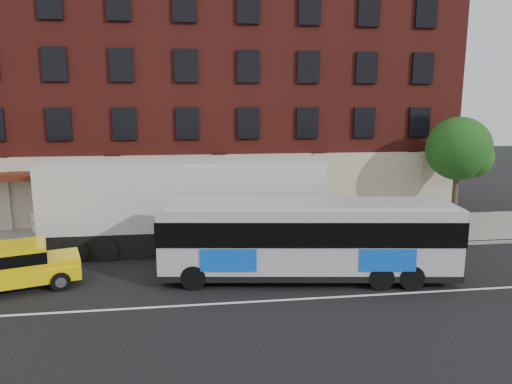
{
  "coord_description": "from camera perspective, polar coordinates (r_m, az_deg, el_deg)",
  "views": [
    {
      "loc": [
        -1.42,
        -14.91,
        6.93
      ],
      "look_at": [
        1.33,
        5.5,
        3.08
      ],
      "focal_mm": 32.33,
      "sensor_mm": 36.0,
      "label": 1
    }
  ],
  "objects": [
    {
      "name": "ground",
      "position": [
        16.51,
        -2.09,
        -14.23
      ],
      "size": [
        120.0,
        120.0,
        0.0
      ],
      "primitive_type": "plane",
      "color": "black",
      "rests_on": "ground"
    },
    {
      "name": "sidewalk",
      "position": [
        24.92,
        -4.12,
        -5.4
      ],
      "size": [
        60.0,
        6.0,
        0.15
      ],
      "primitive_type": "cube",
      "color": "gray",
      "rests_on": "ground"
    },
    {
      "name": "kerb",
      "position": [
        22.05,
        -3.63,
        -7.54
      ],
      "size": [
        60.0,
        0.25,
        0.15
      ],
      "primitive_type": "cube",
      "color": "gray",
      "rests_on": "ground"
    },
    {
      "name": "lane_line",
      "position": [
        16.96,
        -2.26,
        -13.51
      ],
      "size": [
        60.0,
        0.12,
        0.01
      ],
      "primitive_type": "cube",
      "color": "white",
      "rests_on": "ground"
    },
    {
      "name": "building",
      "position": [
        31.87,
        -5.23,
        11.72
      ],
      "size": [
        30.0,
        12.1,
        15.0
      ],
      "color": "maroon",
      "rests_on": "sidewalk"
    },
    {
      "name": "sign_pole",
      "position": [
        22.89,
        -25.51,
        -4.31
      ],
      "size": [
        0.3,
        0.2,
        2.5
      ],
      "color": "slate",
      "rests_on": "ground"
    },
    {
      "name": "street_tree",
      "position": [
        28.73,
        23.84,
        4.66
      ],
      "size": [
        3.6,
        3.6,
        6.2
      ],
      "color": "#34271A",
      "rests_on": "sidewalk"
    },
    {
      "name": "city_bus",
      "position": [
        18.63,
        6.42,
        -5.55
      ],
      "size": [
        11.94,
        4.05,
        3.21
      ],
      "color": "#AFB2BA",
      "rests_on": "ground"
    },
    {
      "name": "yellow_suv",
      "position": [
        20.0,
        -27.91,
        -7.89
      ],
      "size": [
        4.73,
        3.02,
        1.76
      ],
      "color": "yellow",
      "rests_on": "ground"
    },
    {
      "name": "shipping_container",
      "position": [
        22.53,
        -8.62,
        -1.74
      ],
      "size": [
        13.13,
        2.84,
        4.37
      ],
      "color": "black",
      "rests_on": "ground"
    }
  ]
}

